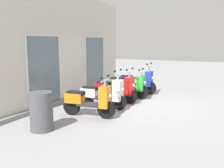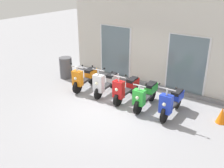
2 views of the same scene
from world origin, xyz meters
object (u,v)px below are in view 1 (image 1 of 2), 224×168
at_px(scooter_orange, 89,100).
at_px(scooter_green, 128,86).
at_px(scooter_white, 104,93).
at_px(trash_bin, 41,111).
at_px(traffic_cone, 139,81).
at_px(scooter_blue, 137,82).
at_px(scooter_red, 116,89).

xyz_separation_m(scooter_orange, scooter_green, (2.76, -0.02, -0.01)).
distance_m(scooter_white, trash_bin, 2.49).
xyz_separation_m(traffic_cone, trash_bin, (-6.67, 0.04, 0.21)).
distance_m(scooter_blue, trash_bin, 5.21).
bearing_deg(trash_bin, traffic_cone, -0.31).
distance_m(scooter_white, scooter_red, 0.91).
height_order(scooter_orange, traffic_cone, scooter_orange).
relative_size(scooter_orange, traffic_cone, 3.03).
bearing_deg(scooter_white, scooter_orange, -175.92).
bearing_deg(traffic_cone, scooter_red, -174.15).
height_order(scooter_red, scooter_green, scooter_red).
bearing_deg(scooter_red, scooter_green, -6.27).
height_order(scooter_white, traffic_cone, scooter_white).
xyz_separation_m(scooter_white, trash_bin, (-2.46, 0.37, -0.01)).
distance_m(scooter_white, traffic_cone, 4.23).
relative_size(scooter_orange, scooter_white, 1.00).
bearing_deg(scooter_blue, scooter_orange, 179.48).
bearing_deg(scooter_orange, traffic_cone, 4.49).
height_order(scooter_orange, scooter_red, scooter_red).
xyz_separation_m(scooter_red, scooter_blue, (1.81, -0.10, 0.01)).
distance_m(scooter_red, traffic_cone, 3.32).
relative_size(scooter_white, traffic_cone, 3.04).
relative_size(scooter_red, scooter_green, 1.00).
relative_size(scooter_orange, scooter_green, 0.97).
height_order(scooter_white, trash_bin, scooter_white).
relative_size(scooter_red, scooter_blue, 0.98).
bearing_deg(scooter_white, trash_bin, 171.34).
xyz_separation_m(scooter_blue, trash_bin, (-5.18, 0.48, -0.01)).
xyz_separation_m(scooter_orange, scooter_red, (1.91, 0.07, -0.01)).
distance_m(scooter_orange, scooter_white, 1.00).
xyz_separation_m(scooter_white, scooter_red, (0.91, 0.00, -0.02)).
bearing_deg(trash_bin, scooter_green, -6.31).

